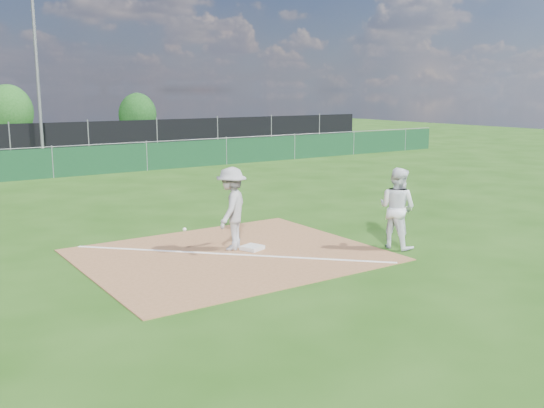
{
  "coord_description": "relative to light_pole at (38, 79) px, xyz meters",
  "views": [
    {
      "loc": [
        -6.28,
        -9.83,
        3.47
      ],
      "look_at": [
        1.08,
        1.0,
        1.0
      ],
      "focal_mm": 40.0,
      "sensor_mm": 36.0,
      "label": 1
    }
  ],
  "objects": [
    {
      "name": "tree_right",
      "position": [
        9.4,
        10.38,
        -2.31
      ],
      "size": [
        2.76,
        2.76,
        3.28
      ],
      "color": "#382316",
      "rests_on": "ground"
    },
    {
      "name": "green_fence",
      "position": [
        -1.5,
        -7.7,
        -3.4
      ],
      "size": [
        44.0,
        0.05,
        1.2
      ],
      "primitive_type": "cube",
      "color": "#0E331B",
      "rests_on": "ground"
    },
    {
      "name": "light_pole",
      "position": [
        0.0,
        0.0,
        0.0
      ],
      "size": [
        0.16,
        0.16,
        8.0
      ],
      "primitive_type": "cylinder",
      "color": "slate",
      "rests_on": "ground"
    },
    {
      "name": "play_at_first",
      "position": [
        -1.22,
        -21.32,
        -3.07
      ],
      "size": [
        1.88,
        1.29,
        1.81
      ],
      "color": "#AAAAAC",
      "rests_on": "infield_dirt"
    },
    {
      "name": "first_base",
      "position": [
        -0.89,
        -21.63,
        -3.94
      ],
      "size": [
        0.52,
        0.52,
        0.09
      ],
      "primitive_type": "cube",
      "rotation": [
        0.0,
        0.0,
        0.35
      ],
      "color": "silver",
      "rests_on": "infield_dirt"
    },
    {
      "name": "runner",
      "position": [
        1.9,
        -23.22,
        -3.1
      ],
      "size": [
        0.86,
        1.01,
        1.8
      ],
      "primitive_type": "imported",
      "rotation": [
        0.0,
        0.0,
        1.79
      ],
      "color": "white",
      "rests_on": "ground"
    },
    {
      "name": "black_fence",
      "position": [
        -1.5,
        0.3,
        -3.1
      ],
      "size": [
        46.0,
        0.04,
        1.8
      ],
      "primitive_type": "cube",
      "color": "black",
      "rests_on": "ground"
    },
    {
      "name": "car_right",
      "position": [
        5.43,
        3.83,
        -3.32
      ],
      "size": [
        4.9,
        2.82,
        1.34
      ],
      "primitive_type": "imported",
      "rotation": [
        0.0,
        0.0,
        1.35
      ],
      "color": "black",
      "rests_on": "parking_lot"
    },
    {
      "name": "infield_dirt",
      "position": [
        -1.5,
        -21.7,
        -3.99
      ],
      "size": [
        6.0,
        5.0,
        0.02
      ],
      "primitive_type": "cube",
      "color": "brown",
      "rests_on": "ground"
    },
    {
      "name": "ground",
      "position": [
        -1.5,
        -12.7,
        -4.0
      ],
      "size": [
        90.0,
        90.0,
        0.0
      ],
      "primitive_type": "plane",
      "color": "#1D450E",
      "rests_on": "ground"
    },
    {
      "name": "foul_line",
      "position": [
        -1.5,
        -21.7,
        -3.98
      ],
      "size": [
        5.01,
        5.01,
        0.01
      ],
      "primitive_type": "cube",
      "rotation": [
        0.0,
        0.0,
        0.79
      ],
      "color": "white",
      "rests_on": "infield_dirt"
    },
    {
      "name": "tree_mid",
      "position": [
        0.82,
        12.13,
        -2.01
      ],
      "size": [
        3.26,
        3.26,
        3.87
      ],
      "color": "#382316",
      "rests_on": "ground"
    }
  ]
}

